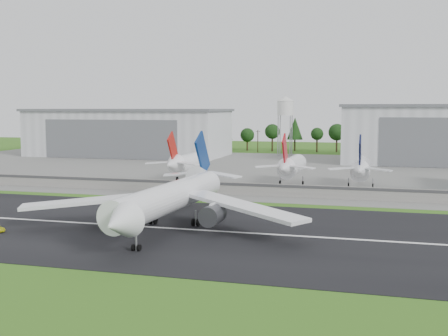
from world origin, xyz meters
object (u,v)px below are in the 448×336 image
(parked_jet_red_a, at_px, (186,163))
(parked_jet_red_b, at_px, (291,166))
(main_airliner, at_px, (169,205))
(parked_jet_navy, at_px, (361,168))

(parked_jet_red_a, distance_m, parked_jet_red_b, 33.68)
(main_airliner, xyz_separation_m, parked_jet_red_a, (-19.99, 67.01, 1.34))
(parked_jet_red_a, height_order, parked_jet_navy, parked_jet_red_a)
(main_airliner, distance_m, parked_jet_red_b, 68.38)
(parked_jet_navy, bearing_deg, parked_jet_red_a, 179.97)
(main_airliner, height_order, parked_jet_red_a, main_airliner)
(parked_jet_red_b, bearing_deg, main_airliner, -101.56)
(parked_jet_red_b, relative_size, parked_jet_navy, 1.00)
(main_airliner, bearing_deg, parked_jet_red_a, -70.23)
(parked_jet_red_a, xyz_separation_m, parked_jet_red_b, (33.68, -0.02, -0.15))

